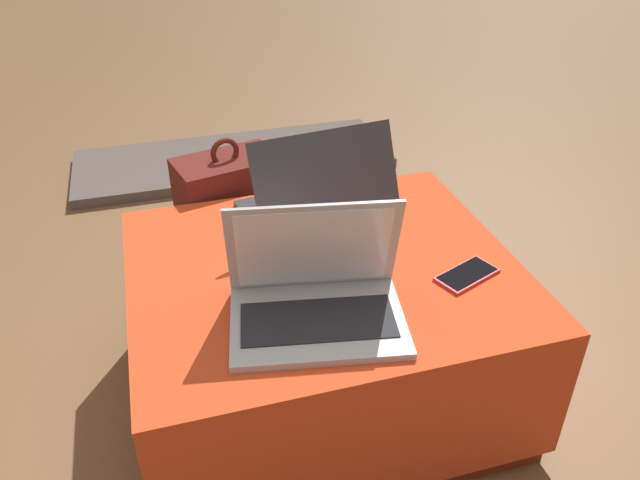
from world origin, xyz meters
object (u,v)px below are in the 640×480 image
(laptop_near, at_px, (316,295))
(cell_phone, at_px, (467,275))
(backpack, at_px, (231,229))
(laptop_far, at_px, (319,201))

(laptop_near, relative_size, cell_phone, 2.40)
(cell_phone, distance_m, backpack, 0.81)
(laptop_near, xyz_separation_m, laptop_far, (0.12, 0.39, -0.00))
(laptop_near, distance_m, cell_phone, 0.38)
(laptop_near, height_order, laptop_far, laptop_near)
(laptop_far, height_order, backpack, laptop_far)
(backpack, bearing_deg, laptop_near, 83.55)
(laptop_near, xyz_separation_m, cell_phone, (0.37, 0.04, -0.05))
(laptop_near, xyz_separation_m, backpack, (-0.08, 0.69, -0.23))
(laptop_near, relative_size, backpack, 0.74)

